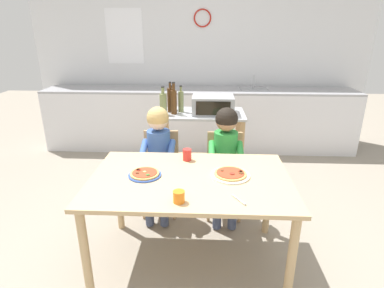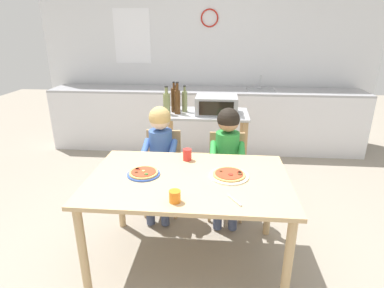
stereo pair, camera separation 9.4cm
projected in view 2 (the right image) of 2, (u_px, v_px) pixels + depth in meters
The scene contains 20 objects.
ground_plane at pixel (199, 190), 3.64m from camera, with size 11.69×11.69×0.00m, color gray.
back_wall_tiled at pixel (207, 57), 4.85m from camera, with size 5.14×0.14×2.70m.
kitchen_counter at pixel (205, 119), 4.78m from camera, with size 4.63×0.60×1.12m.
kitchen_island_cart at pixel (205, 139), 3.53m from camera, with size 0.93×0.53×0.90m.
toaster_oven at pixel (216, 105), 3.36m from camera, with size 0.44×0.34×0.19m.
bottle_dark_olive_oil at pixel (177, 101), 3.33m from camera, with size 0.06×0.06×0.34m.
bottle_clear_vinegar at pixel (174, 100), 3.41m from camera, with size 0.07×0.07×0.33m.
bottle_slim_sauce at pixel (176, 101), 3.51m from camera, with size 0.07×0.07×0.28m.
bottle_squat_spirits at pixel (185, 101), 3.42m from camera, with size 0.06×0.06×0.29m.
bottle_tall_green_wine at pixel (167, 103), 3.31m from camera, with size 0.08×0.08×0.30m.
dining_table at pixel (188, 188), 2.32m from camera, with size 1.47×0.94×0.75m.
dining_chair_left at pixel (163, 165), 3.13m from camera, with size 0.36×0.36×0.81m.
dining_chair_right at pixel (226, 168), 3.06m from camera, with size 0.36×0.36×0.81m.
child_in_blue_striped_shirt at pixel (160, 148), 2.94m from camera, with size 0.32×0.42×1.08m.
child_in_green_shirt at pixel (227, 151), 2.87m from camera, with size 0.32×0.42×1.08m.
pizza_plate_blue_rimmed at pixel (144, 173), 2.32m from camera, with size 0.24×0.24×0.03m.
pizza_plate_white at pixel (229, 175), 2.29m from camera, with size 0.29×0.29×0.03m.
drinking_cup_orange at pixel (175, 196), 1.95m from camera, with size 0.07×0.07×0.08m, color orange.
drinking_cup_red at pixel (187, 155), 2.57m from camera, with size 0.07×0.07×0.10m, color red.
serving_spoon at pixel (235, 200), 1.97m from camera, with size 0.01×0.01×0.14m, color #B7BABF.
Camera 2 is at (0.21, -2.04, 1.78)m, focal length 29.17 mm.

